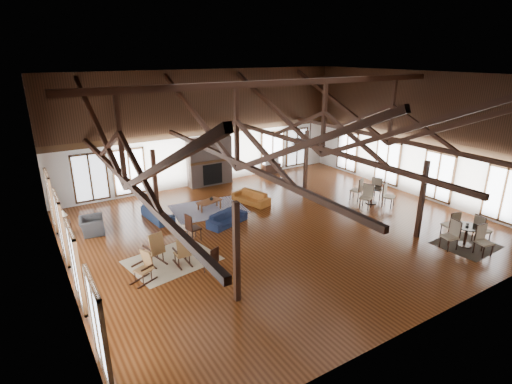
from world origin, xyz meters
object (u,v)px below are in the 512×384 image
cafe_table_near (466,232)px  tv_console (272,168)px  sofa_orange (251,197)px  sofa_navy_left (158,213)px  sofa_navy_front (227,218)px  coffee_table (209,202)px  armchair (92,226)px  cafe_table_far (372,192)px

cafe_table_near → tv_console: cafe_table_near is taller
sofa_orange → sofa_navy_left: bearing=-111.5°
sofa_navy_front → coffee_table: 1.90m
cafe_table_near → sofa_navy_front: bearing=136.2°
sofa_orange → sofa_navy_front: bearing=-68.8°
sofa_navy_front → tv_console: tv_console is taller
sofa_navy_left → coffee_table: 2.38m
coffee_table → tv_console: 6.65m
armchair → tv_console: armchair is taller
coffee_table → armchair: (-5.04, 0.13, -0.04)m
sofa_orange → cafe_table_near: cafe_table_near is taller
cafe_table_near → tv_console: size_ratio=1.95×
armchair → sofa_navy_front: bearing=-103.6°
sofa_navy_left → coffee_table: sofa_navy_left is taller
sofa_navy_left → cafe_table_near: (8.91, -8.39, 0.26)m
cafe_table_far → armchair: bearing=164.0°
sofa_navy_front → armchair: (-4.96, 2.03, 0.06)m
armchair → cafe_table_far: bearing=-97.3°
coffee_table → cafe_table_near: cafe_table_near is taller
coffee_table → cafe_table_far: cafe_table_far is taller
sofa_navy_left → cafe_table_far: (9.30, -3.45, 0.27)m
sofa_navy_front → cafe_table_far: cafe_table_far is taller
sofa_navy_left → sofa_orange: 4.45m
sofa_navy_left → cafe_table_near: 12.24m
sofa_navy_left → sofa_orange: (4.43, -0.41, 0.00)m
sofa_orange → coffee_table: 2.08m
coffee_table → armchair: bearing=161.5°
coffee_table → sofa_orange: bearing=-24.2°
cafe_table_near → sofa_orange: bearing=119.3°
coffee_table → cafe_table_near: bearing=-68.6°
sofa_navy_front → sofa_orange: sofa_orange is taller
sofa_navy_front → armchair: 5.36m
sofa_orange → armchair: 7.11m
sofa_navy_front → cafe_table_far: (7.00, -1.40, 0.28)m
sofa_navy_front → sofa_orange: bearing=17.5°
sofa_navy_left → cafe_table_far: 9.92m
armchair → cafe_table_far: (11.97, -3.43, 0.22)m
armchair → cafe_table_near: (11.58, -8.38, 0.21)m
sofa_navy_left → tv_console: bearing=-74.0°
sofa_navy_left → tv_console: sofa_navy_left is taller
cafe_table_far → tv_console: cafe_table_far is taller
sofa_navy_front → cafe_table_near: size_ratio=0.86×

